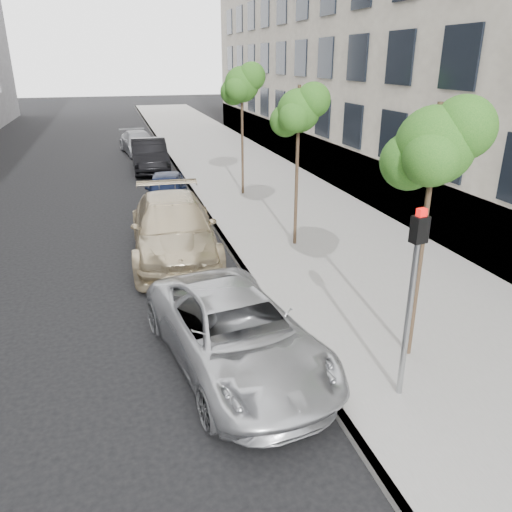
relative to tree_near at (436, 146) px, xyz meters
name	(u,v)px	position (x,y,z in m)	size (l,w,h in m)	color
ground	(277,443)	(-3.23, -1.50, -4.17)	(160.00, 160.00, 0.00)	black
sidewalk	(221,155)	(1.07, 22.50, -4.10)	(6.40, 72.00, 0.14)	gray
curb	(170,158)	(-2.05, 22.50, -4.10)	(0.15, 72.00, 0.14)	#9E9B93
tree_near	(436,146)	(0.00, 0.00, 0.00)	(1.68, 1.48, 4.86)	#38281C
tree_mid	(300,111)	(0.00, 6.50, -0.03)	(1.60, 1.40, 4.80)	#38281C
tree_far	(242,85)	(0.00, 13.00, 0.40)	(1.72, 1.52, 5.28)	#38281C
signal_pole	(412,285)	(-0.86, -1.07, -1.97)	(0.27, 0.22, 3.31)	#939699
minivan	(236,333)	(-3.33, 0.70, -3.45)	(2.38, 5.16, 1.43)	#B7B9BD
suv	(173,228)	(-3.73, 6.84, -3.31)	(2.41, 5.93, 1.72)	tan
sedan_blue	(166,190)	(-3.33, 12.38, -3.50)	(1.58, 3.94, 1.34)	black
sedan_black	(149,155)	(-3.41, 19.46, -3.35)	(1.73, 4.97, 1.64)	black
sedan_rear	(139,143)	(-3.63, 24.86, -3.50)	(1.89, 4.64, 1.35)	gray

